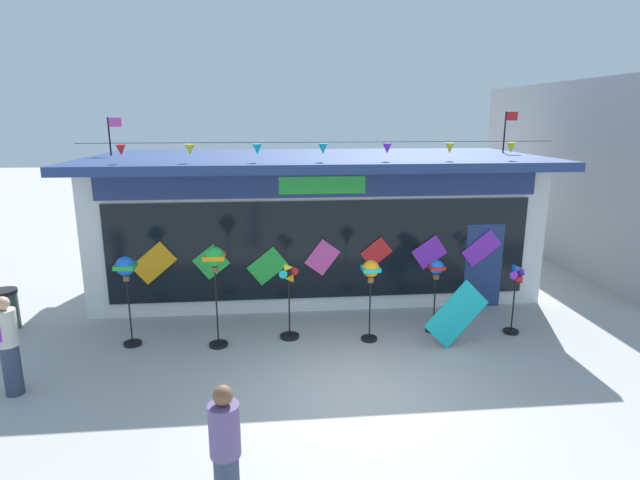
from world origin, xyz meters
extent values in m
plane|color=#ADAAA5|center=(0.00, 0.00, 0.00)|extent=(80.00, 80.00, 0.00)
cube|color=silver|center=(-0.28, 5.73, 1.64)|extent=(10.56, 4.07, 3.28)
cube|color=navy|center=(-0.28, 5.27, 3.38)|extent=(10.96, 5.00, 0.20)
cube|color=navy|center=(-0.28, 3.66, 2.96)|extent=(9.72, 0.08, 0.54)
cube|color=green|center=(-0.28, 3.63, 2.96)|extent=(1.90, 0.04, 0.38)
cube|color=black|center=(-0.28, 3.67, 1.48)|extent=(9.51, 0.06, 2.25)
cube|color=navy|center=(3.52, 3.66, 1.00)|extent=(0.90, 0.07, 2.00)
cube|color=orange|center=(-3.99, 3.61, 1.29)|extent=(1.02, 0.03, 0.98)
cube|color=green|center=(-2.75, 3.61, 1.28)|extent=(0.83, 0.03, 0.83)
cube|color=green|center=(-1.52, 3.61, 1.15)|extent=(0.94, 0.03, 0.90)
cube|color=#EA4CA3|center=(-0.28, 3.61, 1.32)|extent=(0.82, 0.03, 0.86)
cube|color=red|center=(0.96, 3.61, 1.41)|extent=(0.76, 0.03, 0.73)
cube|color=purple|center=(2.20, 3.61, 1.38)|extent=(0.86, 0.03, 0.82)
cube|color=purple|center=(3.43, 3.61, 1.44)|extent=(0.96, 0.03, 0.90)
cylinder|color=black|center=(-0.28, 3.50, 3.89)|extent=(10.14, 0.01, 0.01)
cone|color=red|center=(-4.44, 3.50, 3.75)|extent=(0.20, 0.20, 0.22)
cone|color=yellow|center=(-3.05, 3.50, 3.75)|extent=(0.20, 0.20, 0.22)
cone|color=#19B7BC|center=(-1.67, 3.50, 3.75)|extent=(0.20, 0.20, 0.22)
cone|color=#19B7BC|center=(-0.28, 3.50, 3.75)|extent=(0.20, 0.20, 0.22)
cone|color=purple|center=(1.11, 3.50, 3.75)|extent=(0.20, 0.20, 0.22)
cone|color=yellow|center=(2.50, 3.50, 3.75)|extent=(0.20, 0.20, 0.22)
cone|color=yellow|center=(3.89, 3.50, 3.75)|extent=(0.20, 0.20, 0.22)
cylinder|color=black|center=(-5.31, 5.73, 3.94)|extent=(0.04, 0.04, 0.92)
cube|color=#EA4CA3|center=(-5.15, 5.73, 4.28)|extent=(0.32, 0.02, 0.22)
cylinder|color=black|center=(4.75, 5.73, 4.01)|extent=(0.04, 0.04, 1.06)
cube|color=red|center=(4.91, 5.73, 4.42)|extent=(0.32, 0.02, 0.22)
cylinder|color=black|center=(-4.21, 2.25, 0.03)|extent=(0.34, 0.34, 0.06)
cylinder|color=black|center=(-4.21, 2.25, 0.72)|extent=(0.03, 0.03, 1.45)
sphere|color=blue|center=(-4.21, 2.25, 1.63)|extent=(0.37, 0.37, 0.37)
cube|color=green|center=(-4.21, 2.25, 1.63)|extent=(0.38, 0.38, 0.08)
cube|color=brown|center=(-4.21, 2.25, 1.39)|extent=(0.10, 0.10, 0.10)
cylinder|color=black|center=(-2.50, 2.03, 0.03)|extent=(0.37, 0.37, 0.06)
cylinder|color=black|center=(-2.50, 2.03, 0.82)|extent=(0.03, 0.03, 1.64)
sphere|color=green|center=(-2.50, 2.03, 1.84)|extent=(0.39, 0.39, 0.39)
cube|color=orange|center=(-2.50, 2.03, 1.84)|extent=(0.40, 0.40, 0.09)
cube|color=brown|center=(-2.50, 2.03, 1.58)|extent=(0.10, 0.10, 0.10)
cylinder|color=black|center=(-1.09, 2.29, 0.03)|extent=(0.39, 0.39, 0.06)
cylinder|color=black|center=(-1.09, 2.29, 0.70)|extent=(0.03, 0.03, 1.40)
cylinder|color=black|center=(-1.09, 2.25, 1.40)|extent=(0.06, 0.04, 0.06)
cone|color=red|center=(-0.97, 2.25, 1.40)|extent=(0.17, 0.18, 0.17)
cone|color=yellow|center=(-1.09, 2.25, 1.52)|extent=(0.18, 0.17, 0.17)
cone|color=#19B7BC|center=(-1.20, 2.25, 1.40)|extent=(0.17, 0.18, 0.17)
cone|color=orange|center=(-1.09, 2.25, 1.29)|extent=(0.18, 0.17, 0.17)
cylinder|color=black|center=(0.52, 2.02, 0.03)|extent=(0.32, 0.32, 0.06)
cylinder|color=black|center=(0.52, 2.02, 0.67)|extent=(0.03, 0.03, 1.34)
sphere|color=orange|center=(0.52, 2.02, 1.51)|extent=(0.34, 0.34, 0.34)
cube|color=#19B7BC|center=(0.52, 2.02, 1.51)|extent=(0.35, 0.35, 0.07)
cube|color=brown|center=(0.52, 2.02, 1.28)|extent=(0.10, 0.10, 0.10)
cylinder|color=black|center=(1.95, 2.33, 0.03)|extent=(0.33, 0.33, 0.06)
cylinder|color=black|center=(1.95, 2.33, 0.63)|extent=(0.03, 0.03, 1.26)
sphere|color=blue|center=(1.95, 2.33, 1.41)|extent=(0.29, 0.29, 0.29)
cube|color=red|center=(1.95, 2.33, 1.41)|extent=(0.30, 0.30, 0.06)
cube|color=brown|center=(1.95, 2.33, 1.20)|extent=(0.10, 0.10, 0.10)
cylinder|color=black|center=(3.55, 2.08, 0.03)|extent=(0.32, 0.32, 0.06)
cylinder|color=black|center=(3.55, 2.08, 0.65)|extent=(0.03, 0.03, 1.31)
cylinder|color=black|center=(3.55, 2.04, 1.31)|extent=(0.06, 0.04, 0.06)
cone|color=purple|center=(3.66, 2.04, 1.31)|extent=(0.17, 0.18, 0.17)
cone|color=blue|center=(3.55, 2.04, 1.42)|extent=(0.18, 0.17, 0.17)
cone|color=purple|center=(3.43, 2.04, 1.31)|extent=(0.17, 0.18, 0.17)
cone|color=red|center=(3.55, 2.04, 1.19)|extent=(0.18, 0.17, 0.17)
cylinder|color=#333D56|center=(-5.64, 0.54, 0.43)|extent=(0.28, 0.28, 0.86)
cylinder|color=beige|center=(-5.64, 0.54, 1.16)|extent=(0.34, 0.34, 0.60)
sphere|color=tan|center=(-5.64, 0.54, 1.57)|extent=(0.22, 0.22, 0.22)
cylinder|color=#604C7F|center=(-1.95, -2.54, 1.16)|extent=(0.34, 0.34, 0.60)
sphere|color=brown|center=(-1.95, -2.54, 1.57)|extent=(0.22, 0.22, 0.22)
cylinder|color=#2D4238|center=(-7.05, 3.33, 0.39)|extent=(0.48, 0.48, 0.79)
cylinder|color=black|center=(-7.05, 3.33, 0.83)|extent=(0.52, 0.52, 0.08)
cube|color=#19B7BC|center=(2.15, 1.58, 0.67)|extent=(1.34, 0.21, 1.34)
camera|label=1|loc=(-1.40, -7.44, 4.43)|focal=28.68mm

